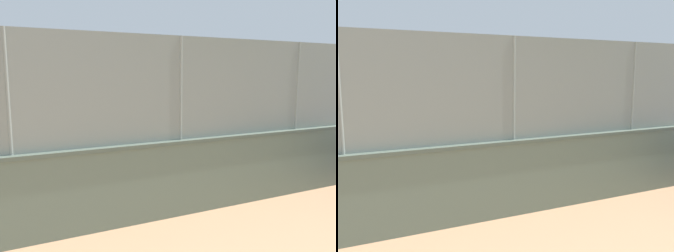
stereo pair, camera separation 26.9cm
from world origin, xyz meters
TOP-DOWN VIEW (x-y plane):
  - ground_plane at (0.00, 0.00)m, footprint 260.00×260.00m
  - perimeter_wall at (-1.42, 12.83)m, footprint 24.47×1.19m
  - fence_panel_on_wall at (-1.42, 12.83)m, footprint 24.03×0.84m
  - player_crossing_court at (0.43, 2.90)m, footprint 0.74×1.25m
  - player_baseline_waiting at (-4.41, 7.92)m, footprint 0.64×0.90m
  - sports_ball at (-0.26, 4.42)m, footprint 0.12×0.12m
  - courtside_bench at (-4.12, 10.79)m, footprint 1.61×0.43m

SIDE VIEW (x-z plane):
  - ground_plane at x=0.00m, z-range 0.00..0.00m
  - sports_ball at x=-0.26m, z-range 0.00..0.12m
  - courtside_bench at x=-4.12m, z-range 0.03..0.90m
  - player_baseline_waiting at x=-4.41m, z-range 0.12..1.59m
  - perimeter_wall at x=-1.42m, z-range 0.01..1.72m
  - player_crossing_court at x=0.43m, z-range 0.16..1.83m
  - fence_panel_on_wall at x=-1.42m, z-range 1.71..3.95m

